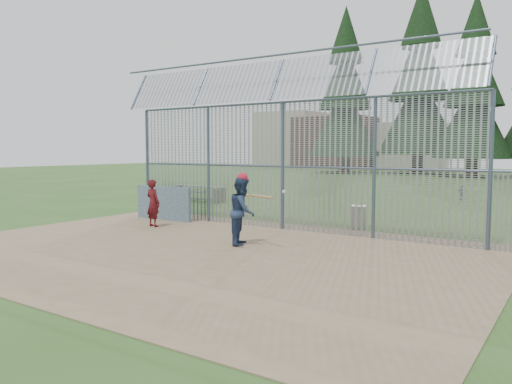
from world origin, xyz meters
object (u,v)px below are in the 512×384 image
Objects in this scene: dugout_wall at (163,203)px; onlooker at (153,203)px; batter at (243,211)px; bleacher at (197,193)px; trash_can at (358,217)px.

onlooker reaches higher than dugout_wall.
batter reaches higher than bleacher.
dugout_wall reaches higher than trash_can.
onlooker reaches higher than trash_can.
dugout_wall is 6.86m from trash_can.
trash_can reaches higher than bleacher.
trash_can is (6.52, 2.13, -0.24)m from dugout_wall.
batter is 0.60× the size of bleacher.
batter is at bearing -23.78° from dugout_wall.
onlooker is at bearing -59.51° from bleacher.
onlooker is 8.17m from bleacher.
dugout_wall is 6.54m from bleacher.
onlooker is at bearing -57.32° from dugout_wall.
onlooker reaches higher than bleacher.
trash_can is (1.46, 4.37, -0.53)m from batter.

